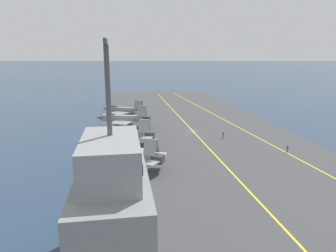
{
  "coord_description": "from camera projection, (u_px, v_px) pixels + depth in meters",
  "views": [
    {
      "loc": [
        -81.67,
        19.86,
        22.07
      ],
      "look_at": [
        -2.88,
        7.71,
        2.9
      ],
      "focal_mm": 32.0,
      "sensor_mm": 36.0,
      "label": 1
    }
  ],
  "objects": [
    {
      "name": "parked_jet_fourth",
      "position": [
        124.0,
        110.0,
        107.24
      ],
      "size": [
        13.15,
        16.72,
        5.86
      ],
      "color": "gray",
      "rests_on": "carrier_deck"
    },
    {
      "name": "parked_jet_second",
      "position": [
        121.0,
        135.0,
        72.88
      ],
      "size": [
        12.4,
        17.36,
        6.35
      ],
      "color": "#93999E",
      "rests_on": "carrier_deck"
    },
    {
      "name": "island_tower",
      "position": [
        113.0,
        213.0,
        30.14
      ],
      "size": [
        15.08,
        7.24,
        23.04
      ],
      "color": "gray",
      "rests_on": "carrier_deck"
    },
    {
      "name": "carrier_deck",
      "position": [
        193.0,
        132.0,
        86.53
      ],
      "size": [
        192.23,
        54.45,
        0.4
      ],
      "primitive_type": "cube",
      "color": "#424244",
      "rests_on": "ground"
    },
    {
      "name": "parked_jet_third",
      "position": [
        124.0,
        118.0,
        90.95
      ],
      "size": [
        12.75,
        16.96,
        6.6
      ],
      "color": "gray",
      "rests_on": "carrier_deck"
    },
    {
      "name": "deck_stripe_foul_line",
      "position": [
        242.0,
        129.0,
        88.7
      ],
      "size": [
        172.67,
        11.53,
        0.01
      ],
      "primitive_type": "cube",
      "rotation": [
        0.0,
        0.0,
        0.06
      ],
      "color": "yellow",
      "rests_on": "carrier_deck"
    },
    {
      "name": "deck_stripe_centerline",
      "position": [
        193.0,
        131.0,
        86.48
      ],
      "size": [
        173.0,
        0.36,
        0.01
      ],
      "primitive_type": "cube",
      "color": "yellow",
      "rests_on": "carrier_deck"
    },
    {
      "name": "crew_blue_vest",
      "position": [
        287.0,
        148.0,
        67.67
      ],
      "size": [
        0.37,
        0.44,
        1.72
      ],
      "color": "#4C473D",
      "rests_on": "carrier_deck"
    },
    {
      "name": "crew_red_vest",
      "position": [
        223.0,
        135.0,
        79.0
      ],
      "size": [
        0.38,
        0.45,
        1.78
      ],
      "color": "#4C473D",
      "rests_on": "carrier_deck"
    },
    {
      "name": "ground_plane",
      "position": [
        193.0,
        132.0,
        86.58
      ],
      "size": [
        2000.0,
        2000.0,
        0.0
      ],
      "primitive_type": "plane",
      "color": "navy"
    },
    {
      "name": "parked_jet_nearest",
      "position": [
        125.0,
        155.0,
        57.79
      ],
      "size": [
        13.17,
        16.22,
        6.32
      ],
      "color": "#93999E",
      "rests_on": "carrier_deck"
    }
  ]
}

